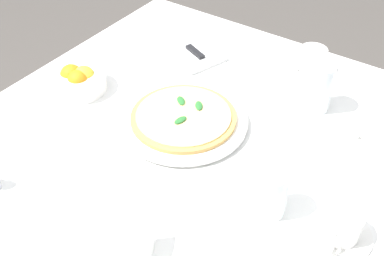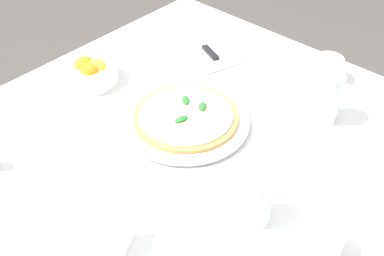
{
  "view_description": "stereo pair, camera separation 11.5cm",
  "coord_description": "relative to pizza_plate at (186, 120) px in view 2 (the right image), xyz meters",
  "views": [
    {
      "loc": [
        -0.46,
        0.7,
        1.52
      ],
      "look_at": [
        0.04,
        -0.02,
        0.77
      ],
      "focal_mm": 45.54,
      "sensor_mm": 36.0,
      "label": 1
    },
    {
      "loc": [
        -0.55,
        0.63,
        1.52
      ],
      "look_at": [
        0.04,
        -0.02,
        0.77
      ],
      "focal_mm": 45.54,
      "sensor_mm": 36.0,
      "label": 2
    }
  ],
  "objects": [
    {
      "name": "dining_table",
      "position": [
        -0.08,
        0.04,
        -0.15
      ],
      "size": [
        1.11,
        1.11,
        0.75
      ],
      "color": "white",
      "rests_on": "ground_plane"
    },
    {
      "name": "pizza_plate",
      "position": [
        0.0,
        0.0,
        0.0
      ],
      "size": [
        0.31,
        0.31,
        0.02
      ],
      "color": "white",
      "rests_on": "dining_table"
    },
    {
      "name": "pizza",
      "position": [
        0.0,
        -0.0,
        0.01
      ],
      "size": [
        0.26,
        0.26,
        0.02
      ],
      "color": "tan",
      "rests_on": "pizza_plate"
    },
    {
      "name": "coffee_cup_near_right",
      "position": [
        -0.44,
        0.1,
        0.02
      ],
      "size": [
        0.13,
        0.13,
        0.06
      ],
      "color": "white",
      "rests_on": "dining_table"
    },
    {
      "name": "coffee_cup_far_left",
      "position": [
        -0.16,
        -0.4,
        0.02
      ],
      "size": [
        0.13,
        0.13,
        0.07
      ],
      "color": "white",
      "rests_on": "dining_table"
    },
    {
      "name": "coffee_cup_right_edge",
      "position": [
        -0.39,
        -0.22,
        0.02
      ],
      "size": [
        0.13,
        0.13,
        0.07
      ],
      "color": "white",
      "rests_on": "dining_table"
    },
    {
      "name": "water_glass_center_back",
      "position": [
        -0.46,
        -0.07,
        0.05
      ],
      "size": [
        0.07,
        0.07,
        0.12
      ],
      "color": "white",
      "rests_on": "dining_table"
    },
    {
      "name": "water_glass_left_edge",
      "position": [
        -0.3,
        0.12,
        0.04
      ],
      "size": [
        0.07,
        0.07,
        0.11
      ],
      "color": "white",
      "rests_on": "dining_table"
    },
    {
      "name": "water_glass_far_right",
      "position": [
        -0.24,
        -0.24,
        0.04
      ],
      "size": [
        0.07,
        0.07,
        0.13
      ],
      "color": "white",
      "rests_on": "dining_table"
    },
    {
      "name": "napkin_folded",
      "position": [
        0.19,
        -0.28,
        -0.0
      ],
      "size": [
        0.25,
        0.19,
        0.02
      ],
      "rotation": [
        0.0,
        0.0,
        -0.33
      ],
      "color": "white",
      "rests_on": "dining_table"
    },
    {
      "name": "dinner_knife",
      "position": [
        0.19,
        -0.28,
        0.01
      ],
      "size": [
        0.19,
        0.09,
        0.01
      ],
      "rotation": [
        0.0,
        0.0,
        -0.4
      ],
      "color": "silver",
      "rests_on": "napkin_folded"
    },
    {
      "name": "citrus_bowl",
      "position": [
        0.32,
        0.04,
        0.02
      ],
      "size": [
        0.15,
        0.15,
        0.07
      ],
      "color": "white",
      "rests_on": "dining_table"
    },
    {
      "name": "menu_card",
      "position": [
        -0.17,
        0.35,
        0.02
      ],
      "size": [
        0.05,
        0.08,
        0.06
      ],
      "rotation": [
        0.0,
        0.0,
        5.2
      ],
      "color": "white",
      "rests_on": "dining_table"
    }
  ]
}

